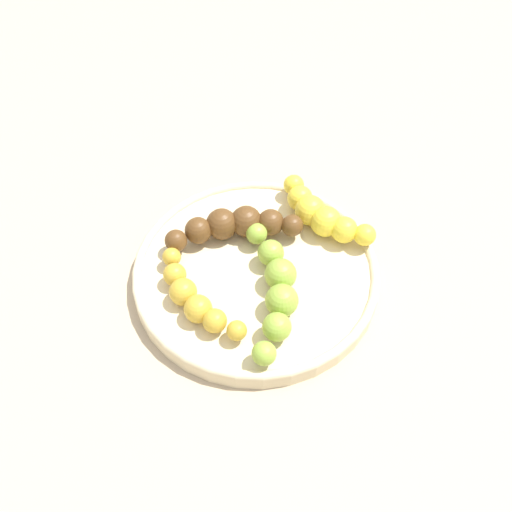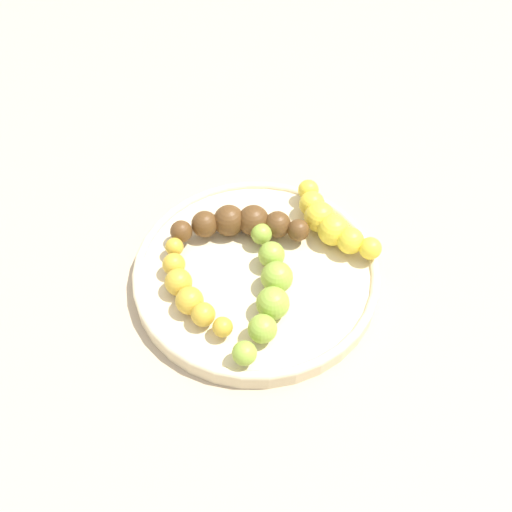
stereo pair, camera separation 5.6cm
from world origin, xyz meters
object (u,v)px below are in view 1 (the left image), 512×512
at_px(banana_yellow, 321,214).
at_px(banana_spotted, 193,297).
at_px(banana_overripe, 235,226).
at_px(fruit_bowl, 256,271).
at_px(banana_green, 275,288).

relative_size(banana_yellow, banana_spotted, 0.99).
bearing_deg(banana_overripe, banana_spotted, 148.74).
xyz_separation_m(fruit_bowl, banana_spotted, (-0.01, -0.08, 0.02)).
xyz_separation_m(fruit_bowl, banana_yellow, (0.01, 0.10, 0.02)).
bearing_deg(fruit_bowl, banana_yellow, 82.30).
bearing_deg(banana_yellow, banana_overripe, -32.63).
bearing_deg(fruit_bowl, banana_overripe, 160.40).
bearing_deg(banana_yellow, banana_green, 18.74).
distance_m(banana_green, banana_yellow, 0.12).
height_order(banana_yellow, banana_overripe, same).
xyz_separation_m(banana_green, banana_spotted, (-0.05, -0.06, -0.00)).
distance_m(banana_green, banana_overripe, 0.09).
bearing_deg(banana_yellow, fruit_bowl, -2.93).
bearing_deg(banana_green, banana_spotted, -175.74).
relative_size(banana_green, banana_yellow, 0.97).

